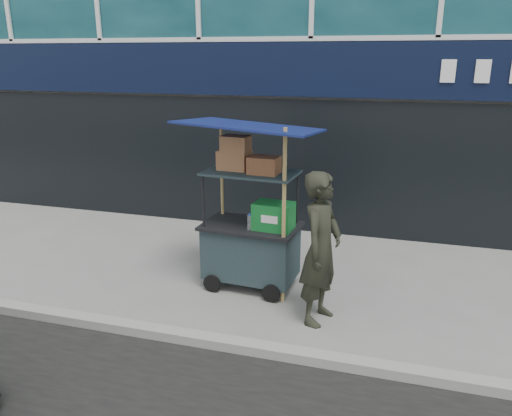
% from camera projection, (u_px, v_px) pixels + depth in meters
% --- Properties ---
extents(ground, '(80.00, 80.00, 0.00)m').
position_uv_depth(ground, '(242.00, 340.00, 5.73)').
color(ground, slate).
rests_on(ground, ground).
extents(curb, '(80.00, 0.18, 0.12)m').
position_uv_depth(curb, '(236.00, 345.00, 5.53)').
color(curb, gray).
rests_on(curb, ground).
extents(vendor_cart, '(1.83, 1.36, 2.36)m').
position_uv_depth(vendor_cart, '(252.00, 231.00, 6.85)').
color(vendor_cart, black).
rests_on(vendor_cart, ground).
extents(vendor_man, '(0.60, 0.77, 1.88)m').
position_uv_depth(vendor_man, '(321.00, 249.00, 5.92)').
color(vendor_man, black).
rests_on(vendor_man, ground).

